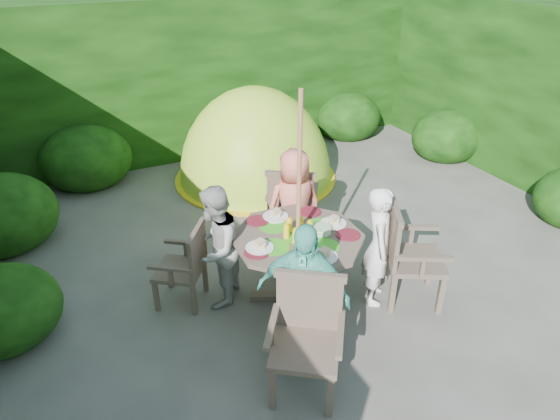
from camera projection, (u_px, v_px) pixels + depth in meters
name	position (u px, v px, depth m)	size (l,w,h in m)	color
ground	(327.00, 259.00, 5.81)	(60.00, 60.00, 0.00)	#4B4943
hedge_enclosure	(278.00, 122.00, 6.25)	(9.00, 9.00, 2.50)	black
patio_table	(298.00, 246.00, 4.87)	(1.74, 1.74, 0.92)	#47392E
parasol_pole	(299.00, 205.00, 4.65)	(0.04, 0.04, 2.20)	#96623C
garden_chair_right	(407.00, 253.00, 4.95)	(0.76, 0.79, 1.02)	#47392E
garden_chair_left	(186.00, 265.00, 4.94)	(0.65, 0.66, 0.84)	#47392E
garden_chair_back	(292.00, 204.00, 5.89)	(0.77, 0.74, 0.97)	#47392E
garden_chair_front	(307.00, 335.00, 3.98)	(0.77, 0.75, 0.97)	#47392E
child_right	(379.00, 246.00, 4.89)	(0.46, 0.30, 1.27)	white
child_left	(216.00, 248.00, 4.86)	(0.62, 0.48, 1.28)	#A9A8A3
child_back	(294.00, 206.00, 5.56)	(0.65, 0.42, 1.32)	#EB7461
child_front	(303.00, 295.00, 4.16)	(0.80, 0.33, 1.37)	#54C4AF
dome_tent	(256.00, 178.00, 7.73)	(2.54, 2.54, 2.82)	#B0DE2A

